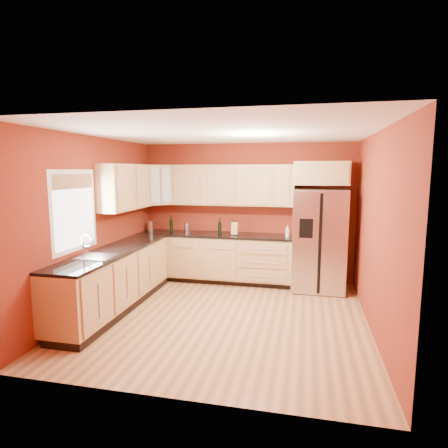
{
  "coord_description": "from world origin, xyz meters",
  "views": [
    {
      "loc": [
        1.11,
        -5.03,
        2.1
      ],
      "look_at": [
        -0.19,
        0.9,
        1.23
      ],
      "focal_mm": 30.0,
      "sensor_mm": 36.0,
      "label": 1
    }
  ],
  "objects_px": {
    "wine_bottle_a": "(220,226)",
    "soap_dispenser": "(287,231)",
    "refrigerator": "(319,240)",
    "canister_left": "(187,228)",
    "knife_block": "(235,228)"
  },
  "relations": [
    {
      "from": "canister_left",
      "to": "knife_block",
      "type": "relative_size",
      "value": 0.8
    },
    {
      "from": "wine_bottle_a",
      "to": "canister_left",
      "type": "bearing_deg",
      "value": -175.72
    },
    {
      "from": "refrigerator",
      "to": "canister_left",
      "type": "relative_size",
      "value": 9.66
    },
    {
      "from": "refrigerator",
      "to": "wine_bottle_a",
      "type": "bearing_deg",
      "value": 177.92
    },
    {
      "from": "knife_block",
      "to": "wine_bottle_a",
      "type": "bearing_deg",
      "value": 175.04
    },
    {
      "from": "canister_left",
      "to": "soap_dispenser",
      "type": "xyz_separation_m",
      "value": [
        1.87,
        -0.0,
        0.01
      ]
    },
    {
      "from": "refrigerator",
      "to": "soap_dispenser",
      "type": "bearing_deg",
      "value": 178.52
    },
    {
      "from": "refrigerator",
      "to": "soap_dispenser",
      "type": "xyz_separation_m",
      "value": [
        -0.55,
        0.01,
        0.13
      ]
    },
    {
      "from": "refrigerator",
      "to": "canister_left",
      "type": "height_order",
      "value": "refrigerator"
    },
    {
      "from": "knife_block",
      "to": "refrigerator",
      "type": "bearing_deg",
      "value": -3.19
    },
    {
      "from": "wine_bottle_a",
      "to": "soap_dispenser",
      "type": "bearing_deg",
      "value": -2.34
    },
    {
      "from": "canister_left",
      "to": "knife_block",
      "type": "distance_m",
      "value": 0.91
    },
    {
      "from": "canister_left",
      "to": "soap_dispenser",
      "type": "distance_m",
      "value": 1.87
    },
    {
      "from": "knife_block",
      "to": "soap_dispenser",
      "type": "relative_size",
      "value": 1.14
    },
    {
      "from": "canister_left",
      "to": "soap_dispenser",
      "type": "relative_size",
      "value": 0.91
    }
  ]
}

